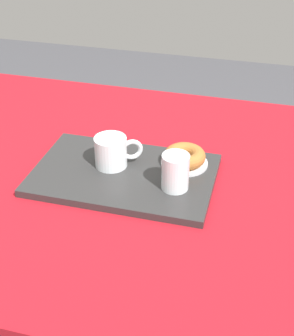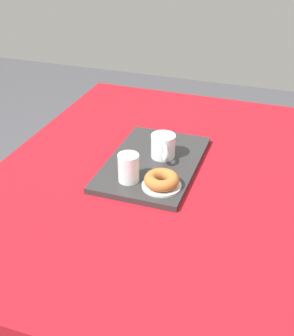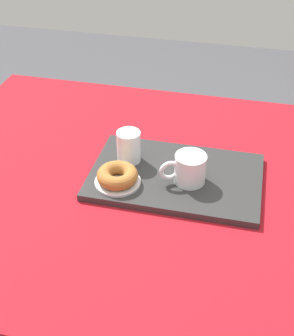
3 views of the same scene
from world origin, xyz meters
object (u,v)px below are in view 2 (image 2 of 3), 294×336
(tea_mug_left, at_px, (163,147))
(donut_plate_left, at_px, (161,186))
(dining_table, at_px, (156,196))
(sugar_donut_left, at_px, (162,180))
(water_glass_near, at_px, (129,169))
(serving_tray, at_px, (153,163))

(tea_mug_left, distance_m, donut_plate_left, 0.19)
(dining_table, bearing_deg, donut_plate_left, 25.91)
(donut_plate_left, height_order, sugar_donut_left, sugar_donut_left)
(water_glass_near, bearing_deg, donut_plate_left, 89.01)
(dining_table, relative_size, donut_plate_left, 11.51)
(dining_table, relative_size, tea_mug_left, 11.72)
(serving_tray, bearing_deg, tea_mug_left, 151.69)
(tea_mug_left, distance_m, sugar_donut_left, 0.19)
(serving_tray, height_order, tea_mug_left, tea_mug_left)
(water_glass_near, height_order, sugar_donut_left, water_glass_near)
(sugar_donut_left, bearing_deg, water_glass_near, -90.99)
(tea_mug_left, distance_m, water_glass_near, 0.19)
(dining_table, xyz_separation_m, sugar_donut_left, (0.11, 0.05, 0.15))
(tea_mug_left, bearing_deg, dining_table, 0.81)
(dining_table, bearing_deg, tea_mug_left, -179.19)
(dining_table, distance_m, water_glass_near, 0.20)
(donut_plate_left, xyz_separation_m, sugar_donut_left, (0.00, 0.00, 0.02))
(serving_tray, xyz_separation_m, tea_mug_left, (-0.04, 0.02, 0.05))
(tea_mug_left, xyz_separation_m, water_glass_near, (0.18, -0.06, 0.00))
(water_glass_near, bearing_deg, sugar_donut_left, 89.01)
(sugar_donut_left, bearing_deg, serving_tray, -152.38)
(tea_mug_left, bearing_deg, sugar_donut_left, 16.52)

